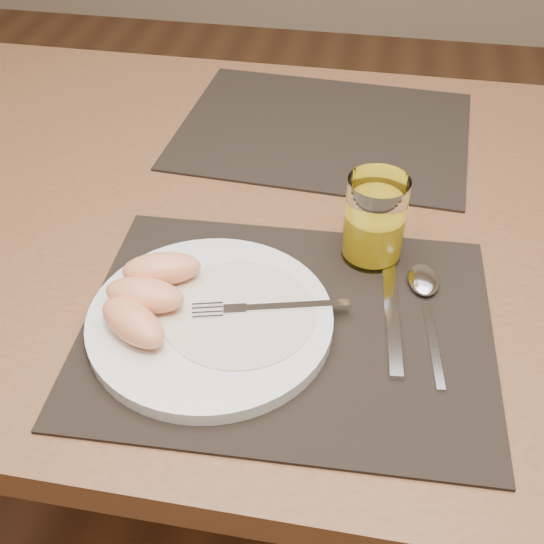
% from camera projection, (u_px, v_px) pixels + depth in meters
% --- Properties ---
extents(ground, '(5.00, 5.00, 0.00)m').
position_uv_depth(ground, '(290.00, 503.00, 1.42)').
color(ground, brown).
rests_on(ground, ground).
extents(table, '(1.40, 0.90, 0.75)m').
position_uv_depth(table, '(298.00, 258.00, 0.98)').
color(table, brown).
rests_on(table, ground).
extents(placemat_near, '(0.46, 0.37, 0.00)m').
position_uv_depth(placemat_near, '(287.00, 326.00, 0.76)').
color(placemat_near, black).
rests_on(placemat_near, table).
extents(placemat_far, '(0.47, 0.37, 0.00)m').
position_uv_depth(placemat_far, '(324.00, 130.00, 1.08)').
color(placemat_far, black).
rests_on(placemat_far, table).
extents(plate, '(0.27, 0.27, 0.02)m').
position_uv_depth(plate, '(210.00, 320.00, 0.75)').
color(plate, white).
rests_on(plate, placemat_near).
extents(plate_dressing, '(0.17, 0.17, 0.00)m').
position_uv_depth(plate_dressing, '(239.00, 312.00, 0.75)').
color(plate_dressing, white).
rests_on(plate_dressing, plate).
extents(fork, '(0.17, 0.06, 0.00)m').
position_uv_depth(fork, '(257.00, 308.00, 0.75)').
color(fork, silver).
rests_on(fork, plate).
extents(knife, '(0.04, 0.22, 0.01)m').
position_uv_depth(knife, '(392.00, 316.00, 0.76)').
color(knife, silver).
rests_on(knife, placemat_near).
extents(spoon, '(0.05, 0.19, 0.01)m').
position_uv_depth(spoon, '(425.00, 289.00, 0.79)').
color(spoon, silver).
rests_on(spoon, placemat_near).
extents(juice_glass, '(0.07, 0.07, 0.11)m').
position_uv_depth(juice_glass, '(374.00, 223.00, 0.81)').
color(juice_glass, white).
rests_on(juice_glass, placemat_near).
extents(grapefruit_wedges, '(0.10, 0.16, 0.04)m').
position_uv_depth(grapefruit_wedges, '(147.00, 295.00, 0.74)').
color(grapefruit_wedges, '#FFA168').
rests_on(grapefruit_wedges, plate).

